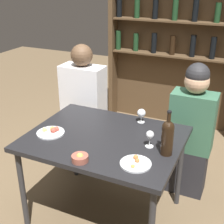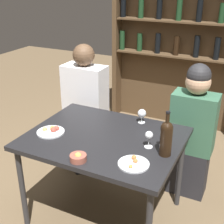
{
  "view_description": "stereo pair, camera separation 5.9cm",
  "coord_description": "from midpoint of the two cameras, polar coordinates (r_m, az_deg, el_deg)",
  "views": [
    {
      "loc": [
        0.92,
        -1.88,
        1.9
      ],
      "look_at": [
        0.0,
        0.14,
        0.9
      ],
      "focal_mm": 50.0,
      "sensor_mm": 36.0,
      "label": 1
    },
    {
      "loc": [
        0.98,
        -1.85,
        1.9
      ],
      "look_at": [
        0.0,
        0.14,
        0.9
      ],
      "focal_mm": 50.0,
      "sensor_mm": 36.0,
      "label": 2
    }
  ],
  "objects": [
    {
      "name": "wine_bottle",
      "position": [
        2.13,
        9.33,
        -4.38
      ],
      "size": [
        0.08,
        0.08,
        0.32
      ],
      "color": "black",
      "rests_on": "dining_table"
    },
    {
      "name": "wine_rack_wall",
      "position": [
        4.04,
        10.78,
        12.17
      ],
      "size": [
        1.67,
        0.21,
        2.04
      ],
      "color": "#4C3823",
      "rests_on": "ground_plane"
    },
    {
      "name": "ground_plane",
      "position": [
        2.82,
        -1.83,
        -18.06
      ],
      "size": [
        10.0,
        10.0,
        0.0
      ],
      "primitive_type": "plane",
      "color": "brown"
    },
    {
      "name": "food_plate_1",
      "position": [
        2.48,
        -11.7,
        -3.52
      ],
      "size": [
        0.22,
        0.22,
        0.05
      ],
      "color": "silver",
      "rests_on": "dining_table"
    },
    {
      "name": "seated_person_left",
      "position": [
        3.17,
        -5.68,
        0.08
      ],
      "size": [
        0.43,
        0.22,
        1.29
      ],
      "color": "#26262B",
      "rests_on": "ground_plane"
    },
    {
      "name": "wine_glass_1",
      "position": [
        2.22,
        6.22,
        -4.27
      ],
      "size": [
        0.06,
        0.06,
        0.13
      ],
      "color": "silver",
      "rests_on": "dining_table"
    },
    {
      "name": "wine_glass_0",
      "position": [
        2.58,
        4.75,
        -0.25
      ],
      "size": [
        0.07,
        0.07,
        0.12
      ],
      "color": "silver",
      "rests_on": "dining_table"
    },
    {
      "name": "food_plate_0",
      "position": [
        2.06,
        3.52,
        -9.33
      ],
      "size": [
        0.21,
        0.21,
        0.04
      ],
      "color": "silver",
      "rests_on": "dining_table"
    },
    {
      "name": "snack_bowl",
      "position": [
        2.09,
        -6.69,
        -8.35
      ],
      "size": [
        0.11,
        0.11,
        0.06
      ],
      "color": "#995142",
      "rests_on": "dining_table"
    },
    {
      "name": "dining_table",
      "position": [
        2.42,
        -2.05,
        -5.89
      ],
      "size": [
        1.16,
        0.9,
        0.75
      ],
      "color": "black",
      "rests_on": "ground_plane"
    },
    {
      "name": "seated_person_right",
      "position": [
        2.83,
        13.66,
        -3.68
      ],
      "size": [
        0.38,
        0.22,
        1.24
      ],
      "color": "#26262B",
      "rests_on": "ground_plane"
    }
  ]
}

